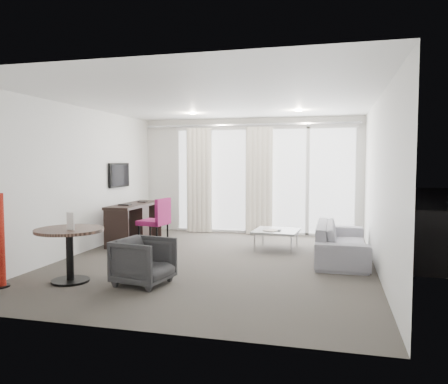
% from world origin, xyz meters
% --- Properties ---
extents(floor, '(5.00, 6.00, 0.00)m').
position_xyz_m(floor, '(0.00, 0.00, 0.00)').
color(floor, '#47423C').
rests_on(floor, ground).
extents(ceiling, '(5.00, 6.00, 0.00)m').
position_xyz_m(ceiling, '(0.00, 0.00, 2.60)').
color(ceiling, white).
rests_on(ceiling, ground).
extents(wall_left, '(0.00, 6.00, 2.60)m').
position_xyz_m(wall_left, '(-2.50, 0.00, 1.30)').
color(wall_left, silver).
rests_on(wall_left, ground).
extents(wall_right, '(0.00, 6.00, 2.60)m').
position_xyz_m(wall_right, '(2.50, 0.00, 1.30)').
color(wall_right, silver).
rests_on(wall_right, ground).
extents(wall_front, '(5.00, 0.00, 2.60)m').
position_xyz_m(wall_front, '(0.00, -3.00, 1.30)').
color(wall_front, silver).
rests_on(wall_front, ground).
extents(window_panel, '(4.00, 0.02, 2.38)m').
position_xyz_m(window_panel, '(0.30, 2.98, 1.20)').
color(window_panel, white).
rests_on(window_panel, ground).
extents(window_frame, '(4.10, 0.06, 2.44)m').
position_xyz_m(window_frame, '(0.30, 2.97, 1.20)').
color(window_frame, white).
rests_on(window_frame, ground).
extents(curtain_left, '(0.60, 0.20, 2.38)m').
position_xyz_m(curtain_left, '(-1.15, 2.82, 1.20)').
color(curtain_left, white).
rests_on(curtain_left, ground).
extents(curtain_right, '(0.60, 0.20, 2.38)m').
position_xyz_m(curtain_right, '(0.25, 2.82, 1.20)').
color(curtain_right, white).
rests_on(curtain_right, ground).
extents(curtain_track, '(4.80, 0.04, 0.04)m').
position_xyz_m(curtain_track, '(0.00, 2.82, 2.45)').
color(curtain_track, '#B2B2B7').
rests_on(curtain_track, ceiling).
extents(downlight_a, '(0.12, 0.12, 0.02)m').
position_xyz_m(downlight_a, '(-0.90, 1.60, 2.59)').
color(downlight_a, '#FFE0B2').
rests_on(downlight_a, ceiling).
extents(downlight_b, '(0.12, 0.12, 0.02)m').
position_xyz_m(downlight_b, '(1.20, 1.60, 2.59)').
color(downlight_b, '#FFE0B2').
rests_on(downlight_b, ceiling).
extents(desk, '(0.52, 1.66, 0.78)m').
position_xyz_m(desk, '(-2.03, 1.28, 0.39)').
color(desk, black).
rests_on(desk, floor).
extents(tv, '(0.05, 0.80, 0.50)m').
position_xyz_m(tv, '(-2.46, 1.45, 1.35)').
color(tv, black).
rests_on(tv, wall_left).
extents(desk_chair, '(0.58, 0.56, 0.95)m').
position_xyz_m(desk_chair, '(-1.44, 0.84, 0.47)').
color(desk_chair, '#81174C').
rests_on(desk_chair, floor).
extents(round_table, '(1.19, 1.19, 0.73)m').
position_xyz_m(round_table, '(-1.59, -1.63, 0.36)').
color(round_table, '#3D2920').
rests_on(round_table, floor).
extents(menu_card, '(0.13, 0.05, 0.23)m').
position_xyz_m(menu_card, '(-1.51, -1.72, 0.72)').
color(menu_card, white).
rests_on(menu_card, round_table).
extents(tub_armchair, '(0.78, 0.76, 0.62)m').
position_xyz_m(tub_armchair, '(-0.57, -1.50, 0.31)').
color(tub_armchair, '#2B2B2C').
rests_on(tub_armchair, floor).
extents(coffee_table, '(0.86, 0.86, 0.36)m').
position_xyz_m(coffee_table, '(0.84, 1.25, 0.18)').
color(coffee_table, gray).
rests_on(coffee_table, floor).
extents(remote, '(0.05, 0.15, 0.02)m').
position_xyz_m(remote, '(0.91, 1.17, 0.36)').
color(remote, black).
rests_on(remote, coffee_table).
extents(magazine, '(0.35, 0.38, 0.02)m').
position_xyz_m(magazine, '(0.77, 1.14, 0.36)').
color(magazine, gray).
rests_on(magazine, coffee_table).
extents(sofa, '(0.81, 2.08, 0.61)m').
position_xyz_m(sofa, '(2.00, 0.70, 0.30)').
color(sofa, gray).
rests_on(sofa, floor).
extents(terrace_slab, '(5.60, 3.00, 0.12)m').
position_xyz_m(terrace_slab, '(0.30, 4.50, -0.06)').
color(terrace_slab, '#4D4D50').
rests_on(terrace_slab, ground).
extents(rattan_chair_a, '(0.52, 0.52, 0.73)m').
position_xyz_m(rattan_chair_a, '(1.24, 4.02, 0.37)').
color(rattan_chair_a, brown).
rests_on(rattan_chair_a, terrace_slab).
extents(rattan_chair_b, '(0.63, 0.63, 0.75)m').
position_xyz_m(rattan_chair_b, '(1.84, 5.09, 0.38)').
color(rattan_chair_b, brown).
rests_on(rattan_chair_b, terrace_slab).
extents(rattan_table, '(0.62, 0.62, 0.48)m').
position_xyz_m(rattan_table, '(0.97, 3.54, 0.24)').
color(rattan_table, brown).
rests_on(rattan_table, terrace_slab).
extents(balustrade, '(5.50, 0.06, 1.05)m').
position_xyz_m(balustrade, '(0.30, 5.95, 0.50)').
color(balustrade, '#B2B2B7').
rests_on(balustrade, terrace_slab).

